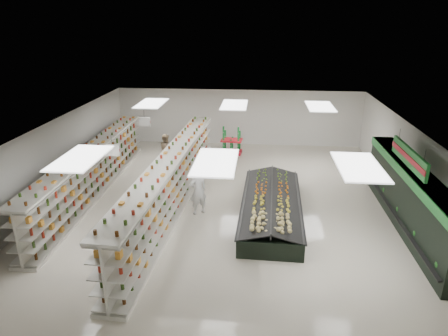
# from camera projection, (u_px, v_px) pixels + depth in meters

# --- Properties ---
(floor) EXTENTS (16.00, 16.00, 0.00)m
(floor) POSITION_uv_depth(u_px,v_px,m) (227.00, 202.00, 16.23)
(floor) COLOR beige
(floor) RESTS_ON ground
(ceiling) EXTENTS (14.00, 16.00, 0.02)m
(ceiling) POSITION_uv_depth(u_px,v_px,m) (227.00, 125.00, 15.10)
(ceiling) COLOR white
(ceiling) RESTS_ON wall_back
(wall_back) EXTENTS (14.00, 0.02, 3.20)m
(wall_back) POSITION_uv_depth(u_px,v_px,m) (239.00, 117.00, 23.11)
(wall_back) COLOR silver
(wall_back) RESTS_ON floor
(wall_front) EXTENTS (14.00, 0.02, 3.20)m
(wall_front) POSITION_uv_depth(u_px,v_px,m) (195.00, 299.00, 8.21)
(wall_front) COLOR silver
(wall_front) RESTS_ON floor
(wall_left) EXTENTS (0.02, 16.00, 3.20)m
(wall_left) POSITION_uv_depth(u_px,v_px,m) (56.00, 160.00, 16.26)
(wall_left) COLOR silver
(wall_left) RESTS_ON floor
(wall_right) EXTENTS (0.02, 16.00, 3.20)m
(wall_right) POSITION_uv_depth(u_px,v_px,m) (411.00, 171.00, 15.07)
(wall_right) COLOR silver
(wall_right) RESTS_ON floor
(produce_wall_case) EXTENTS (0.93, 8.00, 2.20)m
(produce_wall_case) POSITION_uv_depth(u_px,v_px,m) (411.00, 195.00, 13.83)
(produce_wall_case) COLOR black
(produce_wall_case) RESTS_ON floor
(aisle_sign_near) EXTENTS (0.52, 0.06, 0.75)m
(aisle_sign_near) POSITION_uv_depth(u_px,v_px,m) (112.00, 150.00, 13.71)
(aisle_sign_near) COLOR white
(aisle_sign_near) RESTS_ON ceiling
(aisle_sign_far) EXTENTS (0.52, 0.06, 0.75)m
(aisle_sign_far) POSITION_uv_depth(u_px,v_px,m) (145.00, 122.00, 17.44)
(aisle_sign_far) COLOR white
(aisle_sign_far) RESTS_ON ceiling
(hortifruti_banner) EXTENTS (0.12, 3.20, 0.95)m
(hortifruti_banner) POSITION_uv_depth(u_px,v_px,m) (409.00, 157.00, 13.36)
(hortifruti_banner) COLOR #217E31
(hortifruti_banner) RESTS_ON ceiling
(gondola_left) EXTENTS (1.06, 11.48, 1.99)m
(gondola_left) POSITION_uv_depth(u_px,v_px,m) (93.00, 173.00, 16.78)
(gondola_left) COLOR silver
(gondola_left) RESTS_ON floor
(gondola_center) EXTENTS (1.52, 12.55, 2.17)m
(gondola_center) POSITION_uv_depth(u_px,v_px,m) (172.00, 185.00, 15.31)
(gondola_center) COLOR silver
(gondola_center) RESTS_ON floor
(produce_island) EXTENTS (2.40, 6.17, 0.91)m
(produce_island) POSITION_uv_depth(u_px,v_px,m) (271.00, 205.00, 14.98)
(produce_island) COLOR black
(produce_island) RESTS_ON floor
(soda_endcap) EXTENTS (1.19, 0.87, 1.44)m
(soda_endcap) POSITION_uv_depth(u_px,v_px,m) (232.00, 141.00, 21.78)
(soda_endcap) COLOR red
(soda_endcap) RESTS_ON floor
(shopper_main) EXTENTS (0.82, 0.77, 1.89)m
(shopper_main) POSITION_uv_depth(u_px,v_px,m) (198.00, 191.00, 14.95)
(shopper_main) COLOR silver
(shopper_main) RESTS_ON floor
(shopper_background) EXTENTS (0.57, 0.84, 1.63)m
(shopper_background) POSITION_uv_depth(u_px,v_px,m) (167.00, 150.00, 19.98)
(shopper_background) COLOR #92795A
(shopper_background) RESTS_ON floor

